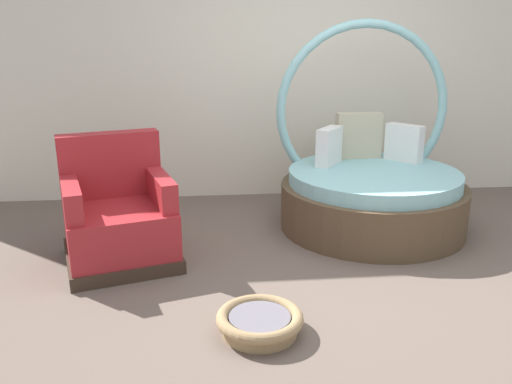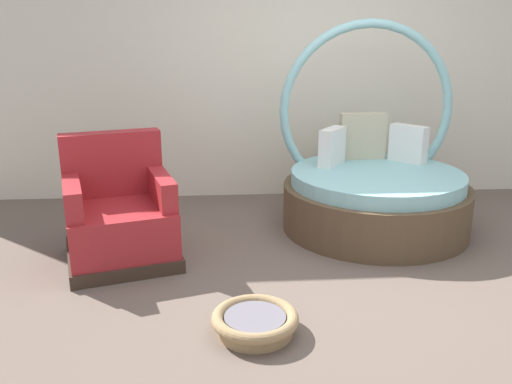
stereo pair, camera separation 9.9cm
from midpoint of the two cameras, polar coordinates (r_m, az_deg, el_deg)
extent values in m
cube|color=#66564C|center=(3.82, 9.94, -9.74)|extent=(8.00, 8.00, 0.02)
cube|color=silver|center=(5.55, 5.30, 15.79)|extent=(8.00, 0.12, 3.16)
cylinder|color=brown|center=(4.80, 13.21, -1.54)|extent=(1.61, 1.61, 0.40)
cylinder|color=#8CC6CC|center=(4.72, 13.43, 1.46)|extent=(1.48, 1.48, 0.12)
torus|color=#8CC6CC|center=(5.04, 12.35, 8.53)|extent=(1.61, 0.08, 1.61)
cube|color=white|center=(5.09, 16.58, 4.99)|extent=(0.31, 0.33, 0.34)
cube|color=#BCB293|center=(5.12, 11.89, 5.91)|extent=(0.43, 0.13, 0.43)
cube|color=white|center=(4.82, 8.77, 4.82)|extent=(0.29, 0.34, 0.34)
cube|color=#38281E|center=(4.20, -13.45, -6.48)|extent=(0.99, 0.99, 0.10)
cube|color=#A32328|center=(4.12, -13.66, -3.68)|extent=(0.94, 0.94, 0.34)
cube|color=#A32328|center=(4.29, -14.57, 2.97)|extent=(0.77, 0.37, 0.50)
cube|color=#A32328|center=(4.01, -18.46, -0.42)|extent=(0.31, 0.69, 0.22)
cube|color=#A32328|center=(4.08, -9.47, 0.51)|extent=(0.31, 0.69, 0.22)
cylinder|color=#9E7F56|center=(3.19, 0.82, -14.41)|extent=(0.44, 0.44, 0.06)
torus|color=#9E7F56|center=(3.16, 0.83, -13.41)|extent=(0.51, 0.51, 0.07)
cylinder|color=slate|center=(3.16, 0.83, -13.56)|extent=(0.36, 0.36, 0.05)
camera|label=1|loc=(0.05, -89.27, 0.22)|focal=37.26mm
camera|label=2|loc=(0.05, 90.73, -0.22)|focal=37.26mm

